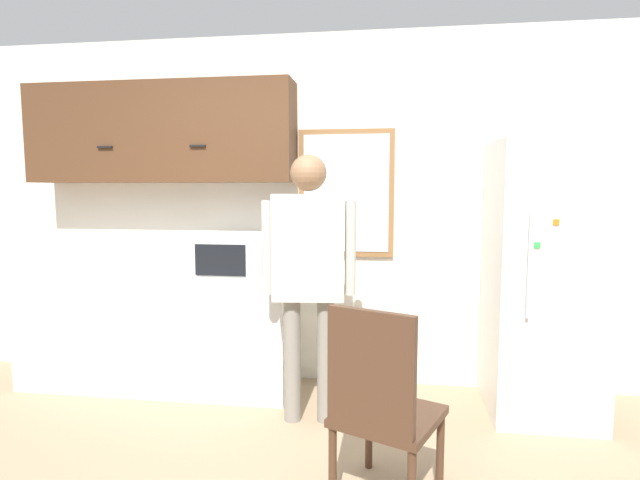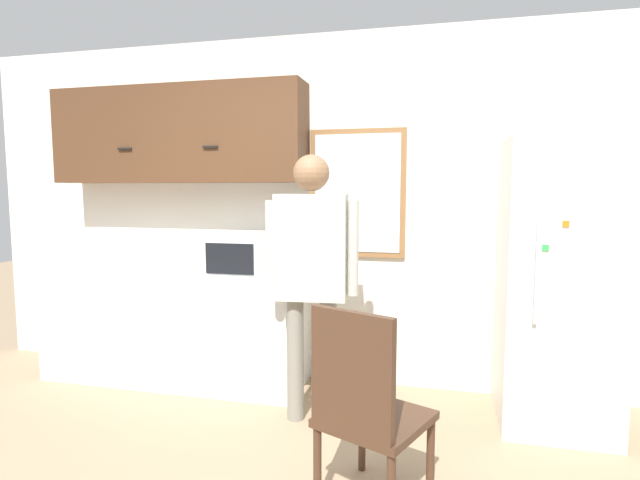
% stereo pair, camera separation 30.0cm
% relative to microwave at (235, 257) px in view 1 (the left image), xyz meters
% --- Properties ---
extents(back_wall, '(6.00, 0.06, 2.70)m').
position_rel_microwave_xyz_m(back_wall, '(0.53, 0.34, 0.33)').
color(back_wall, silver).
rests_on(back_wall, ground_plane).
extents(counter, '(2.08, 0.58, 0.88)m').
position_rel_microwave_xyz_m(counter, '(-0.63, 0.02, -0.58)').
color(counter, silver).
rests_on(counter, ground_plane).
extents(upper_cabinets, '(2.08, 0.34, 0.75)m').
position_rel_microwave_xyz_m(upper_cabinets, '(-0.63, 0.15, 0.92)').
color(upper_cabinets, '#51331E').
extents(microwave, '(0.53, 0.40, 0.29)m').
position_rel_microwave_xyz_m(microwave, '(0.00, 0.00, 0.00)').
color(microwave, white).
rests_on(microwave, counter).
extents(person, '(0.60, 0.26, 1.74)m').
position_rel_microwave_xyz_m(person, '(0.62, -0.42, 0.04)').
color(person, gray).
rests_on(person, ground_plane).
extents(refrigerator, '(0.68, 0.75, 1.84)m').
position_rel_microwave_xyz_m(refrigerator, '(2.16, -0.06, -0.10)').
color(refrigerator, white).
rests_on(refrigerator, ground_plane).
extents(chair, '(0.60, 0.60, 0.99)m').
position_rel_microwave_xyz_m(chair, '(1.10, -1.27, -0.50)').
color(chair, '#472D1E').
rests_on(chair, ground_plane).
extents(window, '(0.73, 0.05, 0.97)m').
position_rel_microwave_xyz_m(window, '(0.80, 0.29, 0.47)').
color(window, olive).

